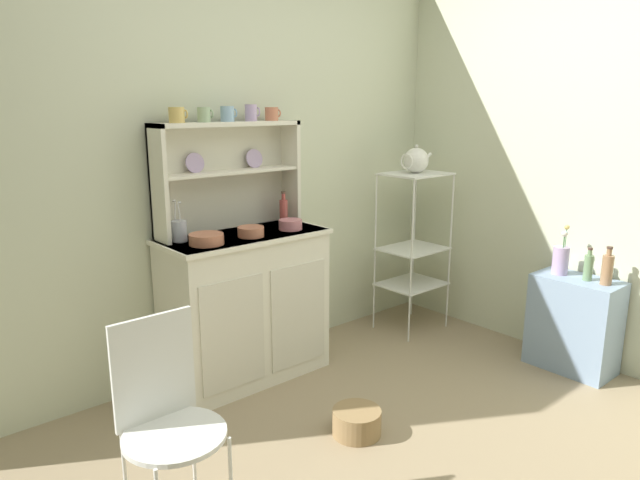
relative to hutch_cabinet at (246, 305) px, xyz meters
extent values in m
plane|color=#998466|center=(0.10, -1.37, -0.44)|extent=(3.84, 3.84, 0.00)
cube|color=beige|center=(0.10, 0.26, 0.81)|extent=(3.84, 0.05, 2.50)
cube|color=beige|center=(1.73, -1.37, 0.81)|extent=(0.05, 3.84, 2.50)
cube|color=silver|center=(0.00, 0.00, -0.01)|extent=(0.91, 0.42, 0.86)
cube|color=beige|center=(-0.22, -0.21, -0.05)|extent=(0.38, 0.01, 0.60)
cube|color=beige|center=(0.22, -0.21, -0.05)|extent=(0.38, 0.01, 0.60)
cube|color=white|center=(0.00, 0.00, 0.41)|extent=(0.94, 0.45, 0.02)
cube|color=silver|center=(0.00, 0.20, 0.72)|extent=(0.88, 0.02, 0.61)
cube|color=silver|center=(-0.43, 0.12, 0.72)|extent=(0.02, 0.18, 0.61)
cube|color=silver|center=(0.43, 0.12, 0.72)|extent=(0.02, 0.18, 0.61)
cube|color=silver|center=(0.00, 0.12, 0.75)|extent=(0.84, 0.16, 0.02)
cube|color=silver|center=(0.00, 0.12, 1.02)|extent=(0.88, 0.18, 0.02)
cylinder|color=#B79ECC|center=(-0.19, 0.16, 0.81)|extent=(0.11, 0.03, 0.11)
cylinder|color=#B79ECC|center=(0.19, 0.16, 0.81)|extent=(0.11, 0.03, 0.11)
cylinder|color=silver|center=(1.10, -0.29, 0.11)|extent=(0.01, 0.01, 1.11)
cylinder|color=silver|center=(1.51, -0.29, 0.11)|extent=(0.01, 0.01, 1.11)
cylinder|color=silver|center=(1.10, 0.04, 0.11)|extent=(0.01, 0.01, 1.11)
cylinder|color=silver|center=(1.51, 0.04, 0.11)|extent=(0.01, 0.01, 1.11)
cube|color=silver|center=(1.31, -0.13, 0.66)|extent=(0.43, 0.35, 0.01)
cube|color=silver|center=(1.31, -0.13, 0.14)|extent=(0.43, 0.35, 0.01)
cube|color=silver|center=(1.31, -0.13, -0.11)|extent=(0.43, 0.35, 0.01)
cube|color=#849EBC|center=(1.54, -1.19, -0.16)|extent=(0.28, 0.48, 0.57)
cylinder|color=white|center=(-0.80, -0.83, -0.22)|extent=(0.01, 0.01, 0.45)
cylinder|color=white|center=(-0.93, -0.97, 0.01)|extent=(0.36, 0.36, 0.02)
cube|color=white|center=(-0.93, -0.83, 0.21)|extent=(0.31, 0.02, 0.40)
cylinder|color=#93754C|center=(0.06, -0.86, -0.38)|extent=(0.24, 0.24, 0.13)
cylinder|color=#DBB760|center=(-0.30, 0.12, 1.07)|extent=(0.08, 0.08, 0.08)
torus|color=#DBB760|center=(-0.25, 0.12, 1.07)|extent=(0.01, 0.05, 0.05)
cylinder|color=#9EB78E|center=(-0.15, 0.12, 1.07)|extent=(0.07, 0.07, 0.08)
torus|color=#9EB78E|center=(-0.10, 0.12, 1.07)|extent=(0.01, 0.05, 0.05)
cylinder|color=#8EB2D1|center=(0.00, 0.12, 1.07)|extent=(0.07, 0.07, 0.08)
torus|color=#8EB2D1|center=(0.05, 0.12, 1.08)|extent=(0.01, 0.05, 0.05)
cylinder|color=#B79ECC|center=(0.15, 0.12, 1.08)|extent=(0.07, 0.07, 0.09)
torus|color=#B79ECC|center=(0.20, 0.12, 1.08)|extent=(0.01, 0.05, 0.05)
cylinder|color=#C67556|center=(0.30, 0.12, 1.07)|extent=(0.08, 0.08, 0.08)
torus|color=#C67556|center=(0.35, 0.12, 1.07)|extent=(0.01, 0.04, 0.04)
cylinder|color=#C67556|center=(-0.27, -0.07, 0.45)|extent=(0.18, 0.18, 0.06)
cylinder|color=#C67556|center=(0.00, -0.07, 0.44)|extent=(0.14, 0.14, 0.05)
cylinder|color=#D17A84|center=(0.27, -0.07, 0.45)|extent=(0.14, 0.14, 0.06)
cylinder|color=#B74C47|center=(0.35, 0.09, 0.49)|extent=(0.05, 0.05, 0.14)
cylinder|color=#B74C47|center=(0.35, 0.09, 0.58)|extent=(0.02, 0.02, 0.04)
cylinder|color=#4C382D|center=(0.35, 0.09, 0.61)|extent=(0.03, 0.03, 0.01)
cylinder|color=#B2B7C6|center=(-0.35, 0.08, 0.47)|extent=(0.08, 0.08, 0.11)
cylinder|color=silver|center=(-0.35, 0.05, 0.54)|extent=(0.02, 0.01, 0.16)
ellipsoid|color=silver|center=(-0.35, 0.05, 0.63)|extent=(0.02, 0.01, 0.01)
cylinder|color=silver|center=(-0.36, 0.10, 0.54)|extent=(0.02, 0.01, 0.17)
ellipsoid|color=silver|center=(-0.36, 0.10, 0.63)|extent=(0.02, 0.01, 0.01)
sphere|color=white|center=(1.31, -0.13, 0.75)|extent=(0.17, 0.17, 0.17)
sphere|color=silver|center=(1.31, -0.13, 0.85)|extent=(0.02, 0.02, 0.02)
cylinder|color=white|center=(1.42, -0.13, 0.77)|extent=(0.09, 0.02, 0.07)
torus|color=white|center=(1.21, -0.13, 0.75)|extent=(0.01, 0.10, 0.10)
cylinder|color=#B79ECC|center=(1.54, -1.07, 0.21)|extent=(0.09, 0.09, 0.17)
cylinder|color=#4C844C|center=(1.56, -1.08, 0.35)|extent=(0.00, 0.01, 0.14)
sphere|color=#DBB760|center=(1.56, -1.08, 0.42)|extent=(0.03, 0.03, 0.03)
cylinder|color=#4C844C|center=(1.53, -1.09, 0.33)|extent=(0.00, 0.01, 0.11)
sphere|color=#8EB2D1|center=(1.53, -1.09, 0.38)|extent=(0.03, 0.03, 0.03)
cylinder|color=#4C844C|center=(1.53, -1.09, 0.33)|extent=(0.00, 0.01, 0.10)
sphere|color=silver|center=(1.53, -1.09, 0.38)|extent=(0.04, 0.04, 0.04)
cylinder|color=#6B8C60|center=(1.54, -1.24, 0.20)|extent=(0.05, 0.05, 0.15)
cylinder|color=#6B8C60|center=(1.54, -1.24, 0.29)|extent=(0.02, 0.02, 0.03)
cylinder|color=#4C382D|center=(1.54, -1.24, 0.32)|extent=(0.03, 0.03, 0.01)
cylinder|color=#99704C|center=(1.54, -1.34, 0.21)|extent=(0.06, 0.06, 0.17)
cylinder|color=#99704C|center=(1.54, -1.34, 0.32)|extent=(0.03, 0.03, 0.04)
cylinder|color=#4C382D|center=(1.54, -1.34, 0.34)|extent=(0.03, 0.03, 0.01)
camera|label=1|loc=(-1.71, -2.64, 1.13)|focal=32.25mm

